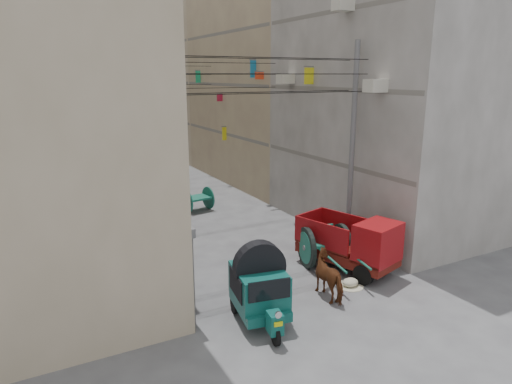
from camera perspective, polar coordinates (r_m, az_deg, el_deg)
ground at (r=12.69m, az=15.90°, el=-18.43°), size 140.00×140.00×0.00m
building_row_left at (r=41.60m, az=-29.12°, el=12.23°), size 8.00×62.00×14.00m
building_row_right at (r=44.46m, az=-7.54°, el=13.90°), size 8.00×62.00×14.00m
end_cap_building at (r=73.87m, az=-22.64°, el=13.14°), size 22.00×10.00×13.00m
shutters_left at (r=18.99m, az=-15.38°, el=-2.24°), size 0.18×14.40×2.88m
signboards at (r=30.31m, az=-13.24°, el=7.72°), size 8.22×40.52×5.67m
ac_units at (r=18.93m, az=9.25°, el=16.26°), size 0.70×6.55×3.35m
utility_poles at (r=25.80m, az=-10.56°, el=8.02°), size 7.40×22.20×8.00m
overhead_cables at (r=23.19m, az=-8.86°, el=14.26°), size 7.40×22.52×1.12m
auto_rickshaw at (r=12.99m, az=0.43°, el=-11.65°), size 1.75×2.63×1.80m
tonga_cart at (r=16.85m, az=8.56°, el=-6.56°), size 1.89×3.49×1.49m
mini_truck at (r=16.42m, az=12.45°, el=-6.68°), size 2.51×3.83×1.99m
second_cart at (r=23.49m, az=-7.30°, el=-0.87°), size 1.49×1.36×1.16m
feed_sack at (r=15.63m, az=11.70°, el=-11.00°), size 0.55×0.44×0.28m
horse at (r=14.63m, az=9.39°, el=-10.30°), size 0.82×1.68×1.39m
distant_car_white at (r=33.88m, az=-18.32°, el=3.16°), size 2.01×3.59×1.15m
distant_car_grey at (r=41.60m, az=-13.12°, el=5.53°), size 1.86×3.85×1.22m
distant_car_green at (r=50.42m, az=-19.74°, el=6.50°), size 2.28×4.06×1.11m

